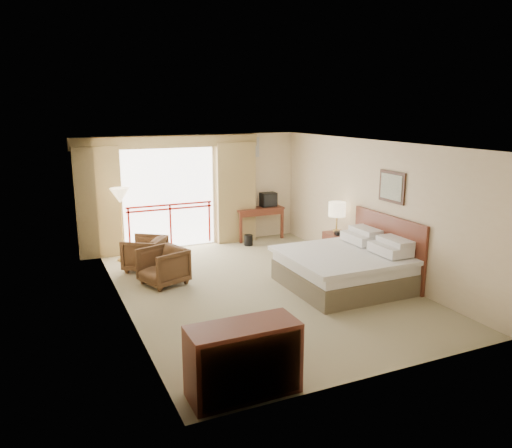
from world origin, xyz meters
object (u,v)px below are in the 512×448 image
bed (346,267)px  desk (257,214)px  nightstand (337,248)px  side_table (151,257)px  table_lamp (337,210)px  armchair_near (164,284)px  armchair_far (146,270)px  tv (268,200)px  dresser (244,360)px  wastebasket (248,240)px  floor_lamp (120,198)px

bed → desk: 4.04m
nightstand → side_table: 3.99m
table_lamp → armchair_near: (-3.81, 0.14, -1.17)m
nightstand → armchair_far: 4.14m
tv → armchair_far: 3.93m
dresser → armchair_near: bearing=85.3°
tv → armchair_near: bearing=-144.7°
wastebasket → floor_lamp: 3.29m
nightstand → floor_lamp: 4.85m
tv → floor_lamp: floor_lamp is taller
wastebasket → dresser: dresser is taller
desk → wastebasket: size_ratio=4.78×
desk → wastebasket: bearing=-127.8°
armchair_far → dresser: size_ratio=0.59×
armchair_near → floor_lamp: (-0.44, 1.89, 1.40)m
tv → armchair_far: size_ratio=0.51×
tv → wastebasket: bearing=-146.1°
table_lamp → wastebasket: (-1.21, 2.02, -1.04)m
armchair_near → floor_lamp: bearing=173.5°
tv → wastebasket: tv is taller
side_table → dresser: size_ratio=0.40×
desk → armchair_near: desk is taller
floor_lamp → armchair_near: bearing=-77.0°
wastebasket → floor_lamp: bearing=179.9°
table_lamp → nightstand: bearing=-90.0°
bed → tv: bearing=86.0°
bed → tv: (0.28, 3.97, 0.63)m
dresser → bed: bearing=35.4°
armchair_far → armchair_near: armchair_near is taller
side_table → bed: bearing=-35.4°
table_lamp → dresser: table_lamp is taller
bed → armchair_near: bed is taller
table_lamp → tv: 2.60m
bed → dresser: bearing=-140.9°
wastebasket → armchair_near: bearing=-144.0°
table_lamp → wastebasket: 2.58m
wastebasket → armchair_near: armchair_near is taller
nightstand → floor_lamp: (-4.25, 2.08, 1.07)m
tv → dresser: size_ratio=0.30×
desk → tv: size_ratio=3.18×
table_lamp → floor_lamp: (-4.25, 2.03, 0.23)m
nightstand → table_lamp: bearing=94.7°
table_lamp → dresser: size_ratio=0.50×
bed → desk: (-0.02, 4.03, 0.27)m
nightstand → table_lamp: 0.84m
floor_lamp → table_lamp: bearing=-25.6°
dresser → desk: bearing=60.8°
nightstand → wastebasket: nightstand is taller
wastebasket → side_table: (-2.67, -1.16, 0.23)m
floor_lamp → dresser: floor_lamp is taller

